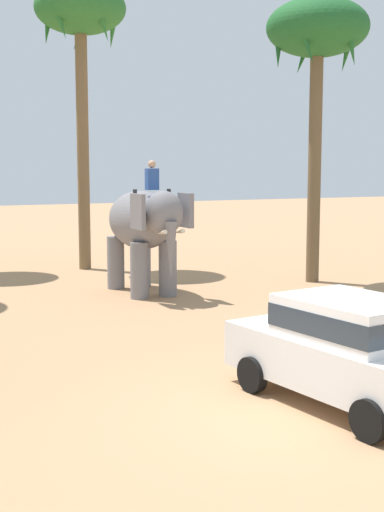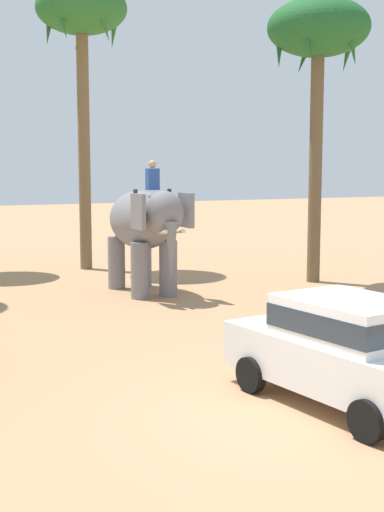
{
  "view_description": "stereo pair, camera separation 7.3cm",
  "coord_description": "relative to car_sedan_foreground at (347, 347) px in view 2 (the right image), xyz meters",
  "views": [
    {
      "loc": [
        -6.05,
        -8.47,
        3.7
      ],
      "look_at": [
        1.32,
        6.34,
        1.6
      ],
      "focal_mm": 49.45,
      "sensor_mm": 36.0,
      "label": 1
    },
    {
      "loc": [
        -5.99,
        -8.51,
        3.7
      ],
      "look_at": [
        1.32,
        6.34,
        1.6
      ],
      "focal_mm": 49.45,
      "sensor_mm": 36.0,
      "label": 2
    }
  ],
  "objects": [
    {
      "name": "ground_plane",
      "position": [
        -0.85,
        0.03,
        -0.93
      ],
      "size": [
        120.0,
        120.0,
        0.0
      ],
      "primitive_type": "plane",
      "color": "tan"
    },
    {
      "name": "car_sedan_foreground",
      "position": [
        0.0,
        0.0,
        0.0
      ],
      "size": [
        2.25,
        4.28,
        1.7
      ],
      "color": "white",
      "rests_on": "ground"
    },
    {
      "name": "elephant_with_mahout",
      "position": [
        0.93,
        10.45,
        1.06
      ],
      "size": [
        1.63,
        3.87,
        3.88
      ],
      "color": "slate",
      "rests_on": "ground"
    },
    {
      "name": "palm_tree_behind_elephant",
      "position": [
        0.93,
        16.08,
        7.88
      ],
      "size": [
        3.2,
        3.2,
        10.1
      ],
      "color": "brown",
      "rests_on": "ground"
    },
    {
      "name": "palm_tree_near_hut",
      "position": [
        6.64,
        10.02,
        6.78
      ],
      "size": [
        3.2,
        3.2,
        8.9
      ],
      "color": "brown",
      "rests_on": "ground"
    }
  ]
}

